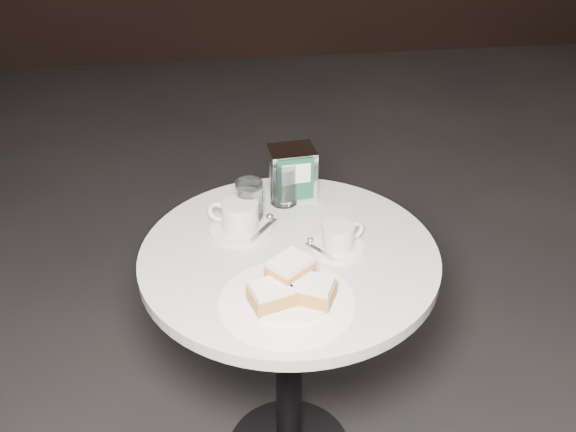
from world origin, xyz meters
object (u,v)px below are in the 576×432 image
(beignet_plate, at_px, (291,288))
(water_glass_left, at_px, (250,202))
(coffee_cup_right, at_px, (338,239))
(coffee_cup_left, at_px, (240,219))
(cafe_table, at_px, (289,315))
(water_glass_right, at_px, (284,183))
(napkin_dispenser, at_px, (292,173))

(beignet_plate, height_order, water_glass_left, water_glass_left)
(coffee_cup_right, bearing_deg, coffee_cup_left, 132.36)
(cafe_table, relative_size, beignet_plate, 3.89)
(beignet_plate, bearing_deg, water_glass_left, 100.74)
(cafe_table, relative_size, water_glass_right, 6.35)
(beignet_plate, relative_size, napkin_dispenser, 1.40)
(beignet_plate, distance_m, water_glass_right, 0.39)
(napkin_dispenser, bearing_deg, coffee_cup_right, -78.61)
(coffee_cup_right, height_order, napkin_dispenser, napkin_dispenser)
(coffee_cup_right, xyz_separation_m, water_glass_left, (-0.19, 0.15, 0.02))
(coffee_cup_right, xyz_separation_m, water_glass_right, (-0.10, 0.23, 0.03))
(beignet_plate, bearing_deg, napkin_dispenser, 81.98)
(cafe_table, distance_m, napkin_dispenser, 0.37)
(coffee_cup_left, xyz_separation_m, water_glass_left, (0.03, 0.04, 0.02))
(coffee_cup_right, distance_m, water_glass_right, 0.25)
(beignet_plate, relative_size, coffee_cup_right, 1.16)
(beignet_plate, height_order, napkin_dispenser, napkin_dispenser)
(napkin_dispenser, bearing_deg, coffee_cup_left, -139.60)
(coffee_cup_right, relative_size, napkin_dispenser, 1.21)
(coffee_cup_right, bearing_deg, beignet_plate, -150.75)
(beignet_plate, bearing_deg, cafe_table, 83.70)
(coffee_cup_left, xyz_separation_m, coffee_cup_right, (0.22, -0.11, -0.01))
(coffee_cup_left, distance_m, water_glass_left, 0.06)
(coffee_cup_right, bearing_deg, cafe_table, 155.25)
(coffee_cup_left, bearing_deg, beignet_plate, -49.27)
(water_glass_right, bearing_deg, napkin_dispenser, 49.65)
(water_glass_left, bearing_deg, napkin_dispenser, 41.30)
(coffee_cup_left, relative_size, coffee_cup_right, 1.21)
(water_glass_left, height_order, water_glass_right, water_glass_right)
(coffee_cup_left, height_order, water_glass_right, water_glass_right)
(cafe_table, bearing_deg, water_glass_right, 86.10)
(cafe_table, height_order, water_glass_right, water_glass_right)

